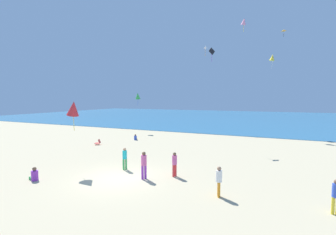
{
  "coord_description": "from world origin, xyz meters",
  "views": [
    {
      "loc": [
        8.61,
        -11.78,
        4.85
      ],
      "look_at": [
        0.0,
        7.23,
        3.16
      ],
      "focal_mm": 25.84,
      "sensor_mm": 36.0,
      "label": 1
    }
  ],
  "objects_px": {
    "kite_orange": "(284,30)",
    "kite_green": "(138,96)",
    "person_6": "(125,157)",
    "kite_white": "(205,48)",
    "kite_pink": "(244,22)",
    "person_0": "(219,179)",
    "person_2": "(136,138)",
    "kite_black": "(212,52)",
    "person_3": "(336,194)",
    "beach_chair_far_right": "(98,142)",
    "person_5": "(144,163)",
    "kite_yellow": "(272,58)",
    "person_4": "(175,163)",
    "person_1": "(34,175)",
    "kite_red": "(73,108)"
  },
  "relations": [
    {
      "from": "kite_orange",
      "to": "kite_green",
      "type": "bearing_deg",
      "value": -157.09
    },
    {
      "from": "person_6",
      "to": "kite_green",
      "type": "relative_size",
      "value": 0.86
    },
    {
      "from": "kite_white",
      "to": "kite_pink",
      "type": "bearing_deg",
      "value": -7.9
    },
    {
      "from": "kite_green",
      "to": "person_0",
      "type": "bearing_deg",
      "value": -48.91
    },
    {
      "from": "person_2",
      "to": "kite_black",
      "type": "xyz_separation_m",
      "value": [
        8.73,
        0.45,
        9.22
      ]
    },
    {
      "from": "person_2",
      "to": "person_3",
      "type": "height_order",
      "value": "person_3"
    },
    {
      "from": "kite_orange",
      "to": "beach_chair_far_right",
      "type": "bearing_deg",
      "value": -134.95
    },
    {
      "from": "person_6",
      "to": "kite_orange",
      "type": "distance_m",
      "value": 28.66
    },
    {
      "from": "person_3",
      "to": "kite_pink",
      "type": "xyz_separation_m",
      "value": [
        -6.94,
        23.76,
        14.5
      ]
    },
    {
      "from": "person_5",
      "to": "kite_black",
      "type": "xyz_separation_m",
      "value": [
        1.01,
        11.85,
        8.5
      ]
    },
    {
      "from": "kite_orange",
      "to": "kite_pink",
      "type": "relative_size",
      "value": 0.51
    },
    {
      "from": "person_2",
      "to": "kite_yellow",
      "type": "relative_size",
      "value": 0.37
    },
    {
      "from": "kite_yellow",
      "to": "kite_orange",
      "type": "height_order",
      "value": "kite_orange"
    },
    {
      "from": "person_6",
      "to": "kite_black",
      "type": "distance_m",
      "value": 14.1
    },
    {
      "from": "person_2",
      "to": "kite_white",
      "type": "height_order",
      "value": "kite_white"
    },
    {
      "from": "person_2",
      "to": "person_6",
      "type": "xyz_separation_m",
      "value": [
        5.57,
        -10.26,
        0.62
      ]
    },
    {
      "from": "person_3",
      "to": "person_4",
      "type": "xyz_separation_m",
      "value": [
        -8.0,
        1.74,
        0.01
      ]
    },
    {
      "from": "kite_green",
      "to": "kite_black",
      "type": "bearing_deg",
      "value": -23.36
    },
    {
      "from": "beach_chair_far_right",
      "to": "kite_green",
      "type": "bearing_deg",
      "value": -111.09
    },
    {
      "from": "kite_yellow",
      "to": "person_5",
      "type": "bearing_deg",
      "value": -105.34
    },
    {
      "from": "person_3",
      "to": "kite_yellow",
      "type": "height_order",
      "value": "kite_yellow"
    },
    {
      "from": "person_1",
      "to": "kite_red",
      "type": "height_order",
      "value": "kite_red"
    },
    {
      "from": "beach_chair_far_right",
      "to": "person_2",
      "type": "bearing_deg",
      "value": -143.37
    },
    {
      "from": "kite_black",
      "to": "kite_red",
      "type": "bearing_deg",
      "value": -116.79
    },
    {
      "from": "person_1",
      "to": "kite_white",
      "type": "relative_size",
      "value": 0.54
    },
    {
      "from": "kite_orange",
      "to": "kite_green",
      "type": "distance_m",
      "value": 21.81
    },
    {
      "from": "person_3",
      "to": "person_5",
      "type": "relative_size",
      "value": 0.9
    },
    {
      "from": "person_5",
      "to": "kite_yellow",
      "type": "distance_m",
      "value": 25.61
    },
    {
      "from": "person_1",
      "to": "person_5",
      "type": "relative_size",
      "value": 0.49
    },
    {
      "from": "kite_orange",
      "to": "kite_red",
      "type": "height_order",
      "value": "kite_orange"
    },
    {
      "from": "person_6",
      "to": "kite_orange",
      "type": "bearing_deg",
      "value": 120.19
    },
    {
      "from": "person_4",
      "to": "person_2",
      "type": "bearing_deg",
      "value": 159.83
    },
    {
      "from": "person_1",
      "to": "person_6",
      "type": "distance_m",
      "value": 5.44
    },
    {
      "from": "kite_green",
      "to": "kite_orange",
      "type": "bearing_deg",
      "value": 22.91
    },
    {
      "from": "kite_pink",
      "to": "person_0",
      "type": "bearing_deg",
      "value": -84.95
    },
    {
      "from": "kite_red",
      "to": "kite_white",
      "type": "height_order",
      "value": "kite_white"
    },
    {
      "from": "person_4",
      "to": "person_6",
      "type": "xyz_separation_m",
      "value": [
        -3.64,
        -0.05,
        -0.01
      ]
    },
    {
      "from": "person_2",
      "to": "kite_pink",
      "type": "xyz_separation_m",
      "value": [
        10.27,
        11.81,
        15.12
      ]
    },
    {
      "from": "kite_pink",
      "to": "kite_black",
      "type": "relative_size",
      "value": 1.32
    },
    {
      "from": "person_2",
      "to": "beach_chair_far_right",
      "type": "bearing_deg",
      "value": 136.74
    },
    {
      "from": "person_1",
      "to": "kite_black",
      "type": "xyz_separation_m",
      "value": [
        6.8,
        14.71,
        9.17
      ]
    },
    {
      "from": "kite_yellow",
      "to": "kite_red",
      "type": "distance_m",
      "value": 26.73
    },
    {
      "from": "person_2",
      "to": "kite_orange",
      "type": "bearing_deg",
      "value": -66.17
    },
    {
      "from": "person_0",
      "to": "person_6",
      "type": "relative_size",
      "value": 1.01
    },
    {
      "from": "person_4",
      "to": "kite_black",
      "type": "xyz_separation_m",
      "value": [
        -0.48,
        10.66,
        8.59
      ]
    },
    {
      "from": "person_0",
      "to": "kite_red",
      "type": "height_order",
      "value": "kite_red"
    },
    {
      "from": "person_4",
      "to": "kite_pink",
      "type": "height_order",
      "value": "kite_pink"
    },
    {
      "from": "kite_yellow",
      "to": "kite_pink",
      "type": "xyz_separation_m",
      "value": [
        -3.78,
        0.17,
        5.18
      ]
    },
    {
      "from": "person_5",
      "to": "kite_white",
      "type": "relative_size",
      "value": 1.11
    },
    {
      "from": "person_0",
      "to": "beach_chair_far_right",
      "type": "bearing_deg",
      "value": -46.96
    }
  ]
}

